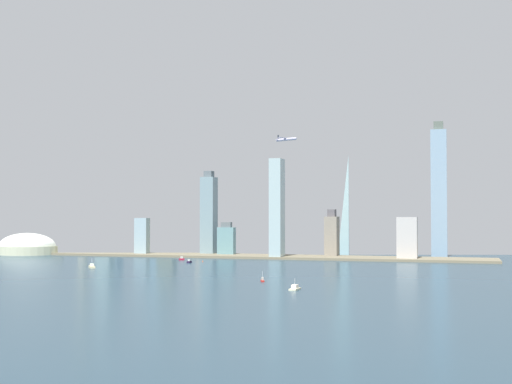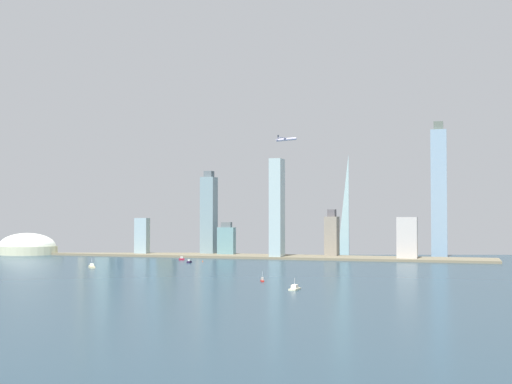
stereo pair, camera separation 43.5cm
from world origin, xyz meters
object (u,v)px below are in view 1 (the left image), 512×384
(stadium_dome, at_px, (31,247))
(skyscraper_2, at_px, (342,196))
(skyscraper_11, at_px, (332,236))
(boat_0, at_px, (92,266))
(skyscraper_1, at_px, (206,209))
(skyscraper_0, at_px, (439,192))
(channel_buoy_0, at_px, (203,261))
(skyscraper_7, at_px, (209,215))
(boat_4, at_px, (189,262))
(skyscraper_4, at_px, (407,239))
(boat_3, at_px, (262,280))
(boat_1, at_px, (182,259))
(skyscraper_9, at_px, (226,241))
(skyscraper_10, at_px, (158,215))
(skyscraper_6, at_px, (105,217))
(boat_5, at_px, (295,288))
(skyscraper_12, at_px, (167,233))
(observation_tower, at_px, (84,146))
(skyscraper_3, at_px, (142,237))
(skyscraper_5, at_px, (115,224))
(skyscraper_8, at_px, (277,209))
(airplane, at_px, (287,139))

(stadium_dome, height_order, skyscraper_2, skyscraper_2)
(skyscraper_11, height_order, boat_0, skyscraper_11)
(skyscraper_1, relative_size, boat_0, 8.39)
(skyscraper_0, distance_m, channel_buoy_0, 352.33)
(skyscraper_7, xyz_separation_m, boat_4, (29.03, -148.29, -56.69))
(skyscraper_4, bearing_deg, stadium_dome, -178.45)
(boat_3, bearing_deg, boat_1, 13.69)
(skyscraper_9, distance_m, skyscraper_10, 153.86)
(skyscraper_9, relative_size, boat_1, 6.49)
(skyscraper_6, bearing_deg, boat_5, -45.92)
(skyscraper_12, bearing_deg, skyscraper_2, 12.49)
(skyscraper_4, height_order, boat_0, skyscraper_4)
(skyscraper_6, bearing_deg, skyscraper_10, 42.58)
(observation_tower, distance_m, skyscraper_11, 395.95)
(skyscraper_0, relative_size, channel_buoy_0, 87.25)
(skyscraper_3, distance_m, skyscraper_6, 82.35)
(stadium_dome, distance_m, skyscraper_7, 272.93)
(observation_tower, xyz_separation_m, skyscraper_4, (475.88, -9.99, -133.67))
(skyscraper_7, bearing_deg, skyscraper_3, -161.79)
(observation_tower, height_order, skyscraper_5, observation_tower)
(skyscraper_1, relative_size, skyscraper_2, 0.70)
(boat_3, bearing_deg, boat_4, 14.33)
(skyscraper_5, xyz_separation_m, skyscraper_9, (215.03, -74.76, -22.12))
(stadium_dome, bearing_deg, skyscraper_3, 5.37)
(skyscraper_8, distance_m, boat_4, 147.58)
(skyscraper_12, bearing_deg, skyscraper_1, 22.95)
(observation_tower, relative_size, boat_1, 43.81)
(boat_5, height_order, airplane, airplane)
(stadium_dome, relative_size, skyscraper_3, 1.77)
(skyscraper_3, xyz_separation_m, skyscraper_5, (-92.08, 91.24, 17.04))
(stadium_dome, bearing_deg, channel_buoy_0, -15.19)
(skyscraper_9, distance_m, boat_0, 251.68)
(skyscraper_10, distance_m, airplane, 292.29)
(skyscraper_4, height_order, airplane, airplane)
(skyscraper_9, bearing_deg, skyscraper_0, 14.61)
(observation_tower, xyz_separation_m, skyscraper_8, (306.64, -25.28, -94.73))
(skyscraper_12, bearing_deg, skyscraper_10, 131.54)
(channel_buoy_0, bearing_deg, skyscraper_2, 54.92)
(boat_5, bearing_deg, skyscraper_8, 20.65)
(skyscraper_7, height_order, skyscraper_12, skyscraper_7)
(skyscraper_6, distance_m, airplane, 326.92)
(skyscraper_10, xyz_separation_m, channel_buoy_0, (142.80, -180.01, -56.57))
(airplane, bearing_deg, boat_4, -124.33)
(skyscraper_2, relative_size, skyscraper_11, 3.04)
(skyscraper_12, xyz_separation_m, boat_5, (293.84, -419.89, -29.44))
(skyscraper_7, relative_size, skyscraper_11, 1.85)
(skyscraper_11, bearing_deg, skyscraper_1, 167.86)
(skyscraper_12, bearing_deg, boat_4, -58.22)
(skyscraper_7, bearing_deg, stadium_dome, -170.07)
(skyscraper_8, xyz_separation_m, boat_4, (-84.99, -101.47, -65.27))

